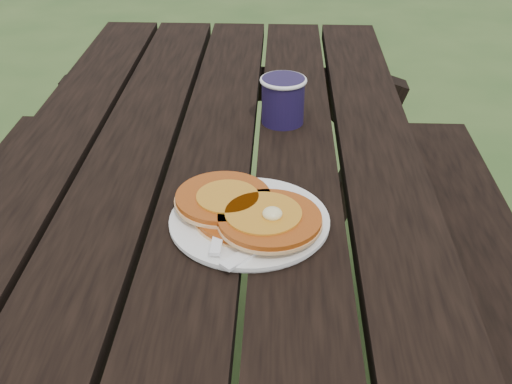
{
  "coord_description": "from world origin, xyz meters",
  "views": [
    {
      "loc": [
        0.12,
        -0.89,
        1.3
      ],
      "look_at": [
        0.09,
        -0.08,
        0.8
      ],
      "focal_mm": 45.0,
      "sensor_mm": 36.0,
      "label": 1
    }
  ],
  "objects_px": {
    "pancake_stack": "(247,211)",
    "plate": "(249,221)",
    "coffee_cup": "(283,97)",
    "picnic_table": "(213,357)"
  },
  "relations": [
    {
      "from": "pancake_stack",
      "to": "plate",
      "type": "bearing_deg",
      "value": 32.66
    },
    {
      "from": "plate",
      "to": "pancake_stack",
      "type": "distance_m",
      "value": 0.02
    },
    {
      "from": "pancake_stack",
      "to": "coffee_cup",
      "type": "xyz_separation_m",
      "value": [
        0.05,
        0.36,
        0.03
      ]
    },
    {
      "from": "plate",
      "to": "picnic_table",
      "type": "bearing_deg",
      "value": 129.77
    },
    {
      "from": "pancake_stack",
      "to": "coffee_cup",
      "type": "distance_m",
      "value": 0.36
    },
    {
      "from": "picnic_table",
      "to": "coffee_cup",
      "type": "xyz_separation_m",
      "value": [
        0.13,
        0.26,
        0.43
      ]
    },
    {
      "from": "picnic_table",
      "to": "plate",
      "type": "relative_size",
      "value": 7.72
    },
    {
      "from": "picnic_table",
      "to": "pancake_stack",
      "type": "height_order",
      "value": "pancake_stack"
    },
    {
      "from": "picnic_table",
      "to": "pancake_stack",
      "type": "distance_m",
      "value": 0.43
    },
    {
      "from": "plate",
      "to": "pancake_stack",
      "type": "height_order",
      "value": "pancake_stack"
    }
  ]
}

